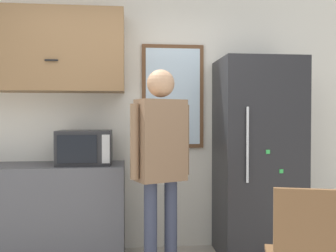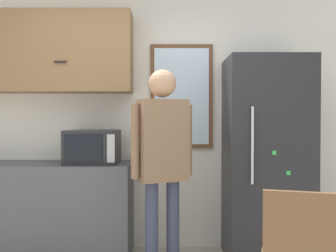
{
  "view_description": "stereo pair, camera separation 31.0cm",
  "coord_description": "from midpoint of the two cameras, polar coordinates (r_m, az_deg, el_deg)",
  "views": [
    {
      "loc": [
        -0.1,
        -2.09,
        1.36
      ],
      "look_at": [
        0.21,
        1.0,
        1.29
      ],
      "focal_mm": 40.0,
      "sensor_mm": 36.0,
      "label": 1
    },
    {
      "loc": [
        0.2,
        -2.1,
        1.36
      ],
      "look_at": [
        0.21,
        1.0,
        1.29
      ],
      "focal_mm": 40.0,
      "sensor_mm": 36.0,
      "label": 2
    }
  ],
  "objects": [
    {
      "name": "back_wall",
      "position": [
        3.94,
        -0.88,
        1.1
      ],
      "size": [
        6.0,
        0.06,
        2.7
      ],
      "color": "silver",
      "rests_on": "ground_plane"
    },
    {
      "name": "refrigerator",
      "position": [
        3.76,
        16.94,
        -4.81
      ],
      "size": [
        0.78,
        0.67,
        1.93
      ],
      "color": "#232326",
      "rests_on": "ground_plane"
    },
    {
      "name": "counter",
      "position": [
        3.92,
        -18.82,
        -12.08
      ],
      "size": [
        2.04,
        0.58,
        0.92
      ],
      "color": "#4C4C51",
      "rests_on": "ground_plane"
    },
    {
      "name": "window",
      "position": [
        3.91,
        4.2,
        4.53
      ],
      "size": [
        0.65,
        0.05,
        1.08
      ],
      "color": "brown"
    },
    {
      "name": "upper_cabinets",
      "position": [
        3.99,
        -18.42,
        10.59
      ],
      "size": [
        2.04,
        0.36,
        0.8
      ],
      "color": "olive"
    },
    {
      "name": "person",
      "position": [
        3.16,
        1.79,
        -3.82
      ],
      "size": [
        0.51,
        0.36,
        1.77
      ],
      "rotation": [
        0.0,
        0.0,
        0.41
      ],
      "color": "#33384C",
      "rests_on": "ground_plane"
    },
    {
      "name": "microwave",
      "position": [
        3.67,
        -9.22,
        -3.14
      ],
      "size": [
        0.5,
        0.43,
        0.32
      ],
      "color": "#232326",
      "rests_on": "counter"
    }
  ]
}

